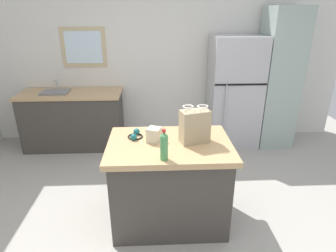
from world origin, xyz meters
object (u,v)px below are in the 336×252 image
Objects in this scene: shopping_bag at (195,126)px; ear_defenders at (135,135)px; kitchen_island at (169,182)px; refrigerator at (234,93)px; tall_cabinet at (278,79)px; small_box at (154,135)px; bottle at (164,146)px.

shopping_bag reaches higher than ear_defenders.
shopping_bag is (0.24, 0.01, 0.60)m from kitchen_island.
ear_defenders is (-0.33, 0.15, 0.46)m from kitchen_island.
kitchen_island is at bearing -177.04° from shopping_bag.
refrigerator is (1.11, 1.83, 0.41)m from kitchen_island.
tall_cabinet is (1.78, 1.83, 0.61)m from kitchen_island.
refrigerator is at bearing 55.04° from small_box.
tall_cabinet is 10.67× the size of ear_defenders.
small_box is 0.70× the size of ear_defenders.
ear_defenders is (-1.44, -1.69, 0.05)m from refrigerator.
shopping_bag is 0.39m from small_box.
small_box is (-0.38, 0.03, -0.09)m from shopping_bag.
shopping_bag is (-1.55, -1.82, -0.01)m from tall_cabinet.
ear_defenders reaches higher than kitchen_island.
shopping_bag reaches higher than bottle.
small_box is at bearing 103.01° from bottle.
shopping_bag is at bearing -130.36° from tall_cabinet.
ear_defenders is (-0.57, 0.13, -0.14)m from shopping_bag.
tall_cabinet is at bearing 49.39° from bottle.
refrigerator reaches higher than small_box.
bottle is at bearing -131.96° from shopping_bag.
kitchen_island is at bearing -134.21° from tall_cabinet.
tall_cabinet reaches higher than shopping_bag.
small_box is at bearing -30.01° from ear_defenders.
tall_cabinet is 5.87× the size of shopping_bag.
small_box is (-1.26, -1.80, 0.10)m from refrigerator.
tall_cabinet is 2.71m from ear_defenders.
shopping_bag is at bearing -13.20° from ear_defenders.
refrigerator is 2.46m from bottle.
kitchen_island is 0.69× the size of refrigerator.
tall_cabinet reaches higher than small_box.
refrigerator is 8.64× the size of ear_defenders.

